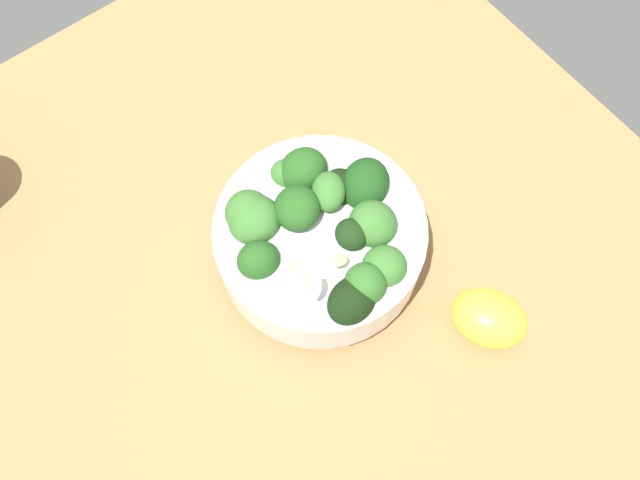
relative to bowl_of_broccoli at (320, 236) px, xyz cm
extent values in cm
cube|color=#996D42|center=(0.61, 3.77, -6.40)|extent=(70.11, 70.11, 3.60)
cylinder|color=white|center=(-0.08, 0.04, -3.80)|extent=(9.41, 9.41, 1.59)
cylinder|color=white|center=(-0.08, 0.04, -0.62)|extent=(17.11, 17.11, 4.78)
cylinder|color=silver|center=(-0.08, 0.04, 1.37)|extent=(13.88, 13.88, 0.80)
cylinder|color=#589D47|center=(-5.69, -1.89, -0.09)|extent=(1.68, 1.78, 1.78)
ellipsoid|color=#386B2B|center=(-5.69, -1.89, 1.74)|extent=(4.91, 5.36, 3.82)
cylinder|color=#589D47|center=(3.58, 4.10, 0.39)|extent=(1.98, 2.03, 1.41)
ellipsoid|color=#386B2B|center=(3.58, 4.10, 1.99)|extent=(6.61, 6.47, 4.42)
cylinder|color=#4A8F3C|center=(1.03, 5.51, 0.31)|extent=(1.38, 1.44, 1.34)
ellipsoid|color=#23511C|center=(1.03, 5.51, 1.94)|extent=(4.71, 4.52, 4.88)
cylinder|color=#4A8F3C|center=(-6.32, 1.83, 0.18)|extent=(1.87, 1.90, 1.48)
ellipsoid|color=black|center=(-6.32, 1.83, 1.82)|extent=(4.66, 5.04, 3.77)
cylinder|color=#3C7A32|center=(2.00, 0.71, 0.94)|extent=(1.76, 1.81, 1.67)
ellipsoid|color=#23511C|center=(2.00, 0.71, 2.81)|extent=(5.59, 5.18, 4.75)
cylinder|color=#2F662B|center=(4.71, -1.94, 0.26)|extent=(1.57, 1.81, 1.71)
ellipsoid|color=#23511C|center=(4.71, -1.94, 2.07)|extent=(4.79, 4.81, 5.24)
cylinder|color=#2F662B|center=(-2.47, -3.37, 0.36)|extent=(1.93, 2.03, 1.45)
ellipsoid|color=#386B2B|center=(-2.47, -3.37, 2.14)|extent=(5.72, 5.26, 4.17)
cylinder|color=#3C7A32|center=(4.42, 3.76, 0.18)|extent=(1.98, 1.92, 1.49)
ellipsoid|color=#386B2B|center=(4.42, 3.76, 1.88)|extent=(5.09, 5.77, 4.70)
cylinder|color=#3C7A32|center=(-2.23, -1.42, 0.90)|extent=(0.98, 1.10, 1.43)
ellipsoid|color=black|center=(-2.23, -1.42, 2.33)|extent=(3.96, 3.26, 3.45)
cylinder|color=#2F662B|center=(-5.96, 0.24, 0.31)|extent=(1.97, 2.01, 1.50)
ellipsoid|color=#2D6023|center=(-5.96, 0.24, 2.01)|extent=(4.77, 5.49, 4.59)
cylinder|color=#589D47|center=(1.67, -3.37, 0.31)|extent=(1.66, 1.52, 1.42)
ellipsoid|color=black|center=(1.67, -3.37, 1.91)|extent=(4.92, 4.80, 4.39)
cylinder|color=#589D47|center=(0.14, -5.06, 0.45)|extent=(2.04, 2.17, 1.40)
ellipsoid|color=#194216|center=(0.14, -5.06, 2.27)|extent=(5.55, 6.57, 5.39)
cylinder|color=#4A8F3C|center=(1.61, -2.11, 1.19)|extent=(1.73, 1.72, 1.85)
ellipsoid|color=#386B2B|center=(1.61, -2.11, 2.88)|extent=(4.33, 4.43, 2.76)
cylinder|color=#589D47|center=(5.38, -0.85, 0.03)|extent=(1.40, 1.53, 1.39)
ellipsoid|color=#386B2B|center=(5.38, -0.85, 1.51)|extent=(4.32, 3.95, 3.73)
ellipsoid|color=#DBBC84|center=(-1.39, 3.78, 2.01)|extent=(1.64, 2.07, 1.38)
ellipsoid|color=#DBBC84|center=(-4.38, 3.28, 3.67)|extent=(1.91, 1.88, 1.35)
ellipsoid|color=#DBBC84|center=(-3.54, 0.97, 3.20)|extent=(1.22, 1.88, 1.19)
ellipsoid|color=#DBBC84|center=(-3.15, 3.70, 1.93)|extent=(2.01, 1.48, 0.61)
ellipsoid|color=yellow|center=(-13.26, -7.18, -2.69)|extent=(7.84, 7.26, 3.81)
camera|label=1|loc=(-18.02, 13.89, 51.74)|focal=39.12mm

